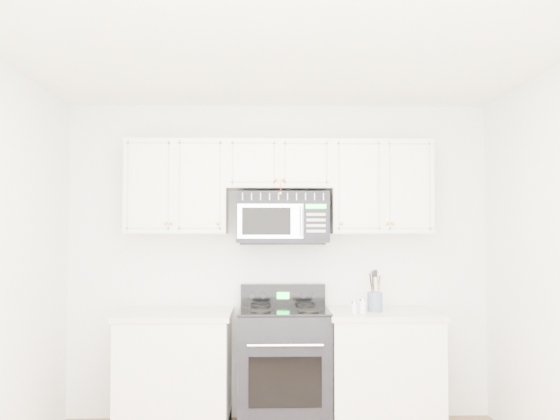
{
  "coord_description": "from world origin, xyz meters",
  "views": [
    {
      "loc": [
        -0.1,
        -2.82,
        1.55
      ],
      "look_at": [
        0.0,
        1.3,
        1.7
      ],
      "focal_mm": 35.0,
      "sensor_mm": 36.0,
      "label": 1
    }
  ],
  "objects": [
    {
      "name": "range",
      "position": [
        0.03,
        1.46,
        0.48
      ],
      "size": [
        0.7,
        0.64,
        1.1
      ],
      "color": "black",
      "rests_on": "ground"
    },
    {
      "name": "upper_cabinets",
      "position": [
        0.0,
        1.58,
        1.93
      ],
      "size": [
        2.44,
        0.37,
        0.75
      ],
      "color": "white",
      "rests_on": "ground"
    },
    {
      "name": "shaker_salt",
      "position": [
        0.56,
        1.29,
        0.97
      ],
      "size": [
        0.04,
        0.04,
        0.09
      ],
      "color": "white",
      "rests_on": "base_cabinet_right"
    },
    {
      "name": "base_cabinet_left",
      "position": [
        -0.8,
        1.44,
        0.43
      ],
      "size": [
        0.86,
        0.65,
        0.92
      ],
      "color": "white",
      "rests_on": "ground"
    },
    {
      "name": "base_cabinet_right",
      "position": [
        0.8,
        1.44,
        0.43
      ],
      "size": [
        0.86,
        0.65,
        0.92
      ],
      "color": "white",
      "rests_on": "ground"
    },
    {
      "name": "utensil_crock",
      "position": [
        0.74,
        1.41,
        1.0
      ],
      "size": [
        0.12,
        0.12,
        0.31
      ],
      "color": "slate",
      "rests_on": "base_cabinet_right"
    },
    {
      "name": "shaker_pepper",
      "position": [
        0.62,
        1.29,
        0.98
      ],
      "size": [
        0.05,
        0.05,
        0.11
      ],
      "color": "white",
      "rests_on": "base_cabinet_right"
    },
    {
      "name": "microwave",
      "position": [
        0.03,
        1.56,
        1.65
      ],
      "size": [
        0.73,
        0.41,
        0.4
      ],
      "color": "black",
      "rests_on": "ground"
    },
    {
      "name": "room",
      "position": [
        0.0,
        0.0,
        1.3
      ],
      "size": [
        3.51,
        3.51,
        2.61
      ],
      "color": "#8C6341",
      "rests_on": "ground"
    }
  ]
}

